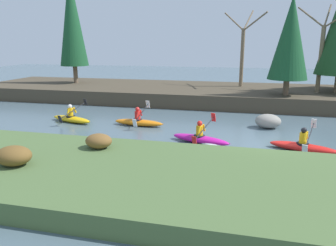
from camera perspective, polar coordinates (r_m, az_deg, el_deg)
ground_plane at (r=14.67m, az=17.17°, el=-3.88°), size 90.00×90.00×0.00m
riverbank_near at (r=9.77m, az=18.97°, el=-11.25°), size 44.00×5.75×0.59m
riverbank_far at (r=25.03m, az=15.91°, el=4.56°), size 44.00×8.08×0.99m
conifer_tree_far_left at (r=28.71m, az=-16.40°, el=16.95°), size 2.29×2.29×8.87m
conifer_tree_left at (r=22.34m, az=20.52°, el=13.71°), size 2.48×2.48×6.18m
bare_tree_upstream at (r=26.05m, az=12.89°, el=12.20°), size 3.20×3.16×5.76m
bare_tree_mid_upstream at (r=24.63m, az=25.19°, el=11.31°), size 3.26×3.22×5.89m
shrub_clump_nearest at (r=11.26m, az=-25.29°, el=-5.18°), size 1.13×0.94×0.61m
shrub_clump_second at (r=12.08m, az=-11.98°, el=-3.08°), size 0.97×0.81×0.53m
kayaker_lead at (r=14.38m, az=22.64°, el=-3.78°), size 2.76×2.02×1.20m
kayaker_middle at (r=14.42m, az=6.07°, el=-2.81°), size 2.76×2.02×1.20m
kayaker_trailing at (r=17.44m, az=-5.08°, el=0.24°), size 2.79×2.07×1.20m
kayaker_far_back at (r=18.89m, az=-16.41°, el=0.79°), size 2.77×2.03×1.20m
boulder_midstream at (r=17.64m, az=17.03°, el=0.32°), size 1.30×1.02×0.73m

